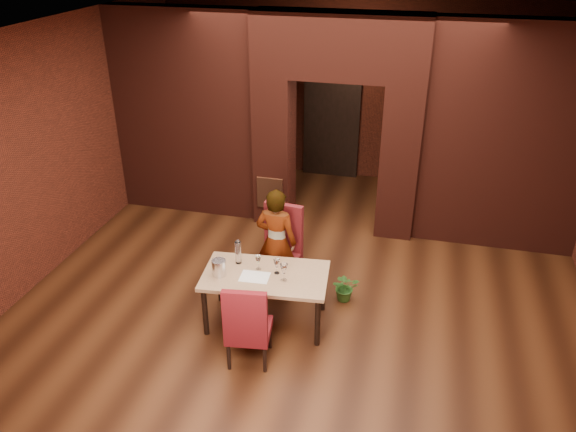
# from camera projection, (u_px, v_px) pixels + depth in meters

# --- Properties ---
(floor) EXTENTS (8.00, 8.00, 0.00)m
(floor) POSITION_uv_depth(u_px,v_px,m) (306.00, 294.00, 7.21)
(floor) COLOR #492512
(floor) RESTS_ON ground
(ceiling) EXTENTS (7.00, 8.00, 0.04)m
(ceiling) POSITION_uv_depth(u_px,v_px,m) (310.00, 37.00, 5.73)
(ceiling) COLOR silver
(ceiling) RESTS_ON ground
(wall_back) EXTENTS (7.00, 0.04, 3.20)m
(wall_back) POSITION_uv_depth(u_px,v_px,m) (356.00, 91.00, 9.91)
(wall_back) COLOR maroon
(wall_back) RESTS_ON ground
(wall_left) EXTENTS (0.04, 8.00, 3.20)m
(wall_left) POSITION_uv_depth(u_px,v_px,m) (42.00, 154.00, 7.23)
(wall_left) COLOR maroon
(wall_left) RESTS_ON ground
(pillar_left) EXTENTS (0.55, 0.55, 2.30)m
(pillar_left) POSITION_uv_depth(u_px,v_px,m) (274.00, 150.00, 8.60)
(pillar_left) COLOR maroon
(pillar_left) RESTS_ON ground
(pillar_right) EXTENTS (0.55, 0.55, 2.30)m
(pillar_right) POSITION_uv_depth(u_px,v_px,m) (400.00, 161.00, 8.19)
(pillar_right) COLOR maroon
(pillar_right) RESTS_ON ground
(lintel) EXTENTS (2.45, 0.55, 0.90)m
(lintel) POSITION_uv_depth(u_px,v_px,m) (340.00, 46.00, 7.66)
(lintel) COLOR maroon
(lintel) RESTS_ON ground
(wing_wall_left) EXTENTS (2.28, 0.35, 3.20)m
(wing_wall_left) POSITION_uv_depth(u_px,v_px,m) (186.00, 115.00, 8.70)
(wing_wall_left) COLOR maroon
(wing_wall_left) RESTS_ON ground
(wing_wall_right) EXTENTS (2.28, 0.35, 3.20)m
(wing_wall_right) POSITION_uv_depth(u_px,v_px,m) (507.00, 140.00, 7.68)
(wing_wall_right) COLOR maroon
(wing_wall_right) RESTS_ON ground
(vent_panel) EXTENTS (0.40, 0.03, 0.50)m
(vent_panel) POSITION_uv_depth(u_px,v_px,m) (270.00, 193.00, 8.63)
(vent_panel) COLOR brown
(vent_panel) RESTS_ON ground
(rear_door) EXTENTS (0.90, 0.08, 2.10)m
(rear_door) POSITION_uv_depth(u_px,v_px,m) (332.00, 121.00, 10.20)
(rear_door) COLOR black
(rear_door) RESTS_ON ground
(rear_door_frame) EXTENTS (1.02, 0.04, 2.22)m
(rear_door_frame) POSITION_uv_depth(u_px,v_px,m) (331.00, 121.00, 10.16)
(rear_door_frame) COLOR black
(rear_door_frame) RESTS_ON ground
(dining_table) EXTENTS (1.50, 0.94, 0.67)m
(dining_table) POSITION_uv_depth(u_px,v_px,m) (266.00, 298.00, 6.58)
(dining_table) COLOR tan
(dining_table) RESTS_ON ground
(chair_far) EXTENTS (0.56, 0.56, 1.12)m
(chair_far) POSITION_uv_depth(u_px,v_px,m) (278.00, 251.00, 7.09)
(chair_far) COLOR maroon
(chair_far) RESTS_ON ground
(chair_near) EXTENTS (0.52, 0.52, 1.01)m
(chair_near) POSITION_uv_depth(u_px,v_px,m) (249.00, 321.00, 5.93)
(chair_near) COLOR maroon
(chair_near) RESTS_ON ground
(person_seated) EXTENTS (0.55, 0.38, 1.43)m
(person_seated) POSITION_uv_depth(u_px,v_px,m) (276.00, 242.00, 6.98)
(person_seated) COLOR silver
(person_seated) RESTS_ON ground
(wine_glass_a) EXTENTS (0.07, 0.07, 0.18)m
(wine_glass_a) POSITION_uv_depth(u_px,v_px,m) (258.00, 263.00, 6.47)
(wine_glass_a) COLOR white
(wine_glass_a) RESTS_ON dining_table
(wine_glass_b) EXTENTS (0.08, 0.08, 0.19)m
(wine_glass_b) POSITION_uv_depth(u_px,v_px,m) (277.00, 266.00, 6.40)
(wine_glass_b) COLOR white
(wine_glass_b) RESTS_ON dining_table
(wine_glass_c) EXTENTS (0.09, 0.09, 0.22)m
(wine_glass_c) POSITION_uv_depth(u_px,v_px,m) (284.00, 272.00, 6.26)
(wine_glass_c) COLOR white
(wine_glass_c) RESTS_ON dining_table
(tasting_sheet) EXTENTS (0.34, 0.26, 0.00)m
(tasting_sheet) POSITION_uv_depth(u_px,v_px,m) (255.00, 277.00, 6.37)
(tasting_sheet) COLOR white
(tasting_sheet) RESTS_ON dining_table
(wine_bucket) EXTENTS (0.16, 0.16, 0.20)m
(wine_bucket) POSITION_uv_depth(u_px,v_px,m) (219.00, 268.00, 6.36)
(wine_bucket) COLOR silver
(wine_bucket) RESTS_ON dining_table
(water_bottle) EXTENTS (0.07, 0.07, 0.30)m
(water_bottle) POSITION_uv_depth(u_px,v_px,m) (238.00, 252.00, 6.57)
(water_bottle) COLOR silver
(water_bottle) RESTS_ON dining_table
(potted_plant) EXTENTS (0.40, 0.36, 0.37)m
(potted_plant) POSITION_uv_depth(u_px,v_px,m) (345.00, 287.00, 7.03)
(potted_plant) COLOR #336C27
(potted_plant) RESTS_ON ground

